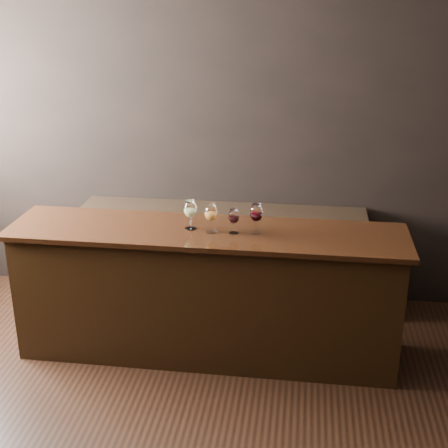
# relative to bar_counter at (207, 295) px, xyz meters

# --- Properties ---
(room_shell) EXTENTS (5.02, 4.52, 2.81)m
(room_shell) POSITION_rel_bar_counter_xyz_m (-0.49, -1.10, 1.33)
(room_shell) COLOR black
(room_shell) RESTS_ON ground
(bar_counter) EXTENTS (2.73, 0.61, 0.95)m
(bar_counter) POSITION_rel_bar_counter_xyz_m (0.00, 0.00, 0.00)
(bar_counter) COLOR black
(bar_counter) RESTS_ON ground
(bar_top) EXTENTS (2.82, 0.67, 0.04)m
(bar_top) POSITION_rel_bar_counter_xyz_m (0.00, 0.00, 0.49)
(bar_top) COLOR black
(bar_top) RESTS_ON bar_counter
(back_bar_shelf) EXTENTS (2.37, 0.40, 0.85)m
(back_bar_shelf) POSITION_rel_bar_counter_xyz_m (0.00, 0.81, -0.05)
(back_bar_shelf) COLOR black
(back_bar_shelf) RESTS_ON ground
(glass_white) EXTENTS (0.09, 0.09, 0.21)m
(glass_white) POSITION_rel_bar_counter_xyz_m (-0.11, 0.01, 0.66)
(glass_white) COLOR white
(glass_white) RESTS_ON bar_top
(glass_amber) EXTENTS (0.09, 0.09, 0.21)m
(glass_amber) POSITION_rel_bar_counter_xyz_m (0.04, -0.04, 0.65)
(glass_amber) COLOR white
(glass_amber) RESTS_ON bar_top
(glass_red_a) EXTENTS (0.08, 0.08, 0.18)m
(glass_red_a) POSITION_rel_bar_counter_xyz_m (0.20, -0.03, 0.63)
(glass_red_a) COLOR white
(glass_red_a) RESTS_ON bar_top
(glass_red_b) EXTENTS (0.09, 0.09, 0.21)m
(glass_red_b) POSITION_rel_bar_counter_xyz_m (0.35, -0.01, 0.65)
(glass_red_b) COLOR white
(glass_red_b) RESTS_ON bar_top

